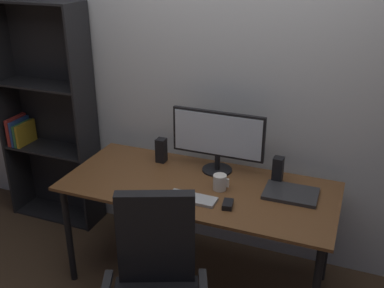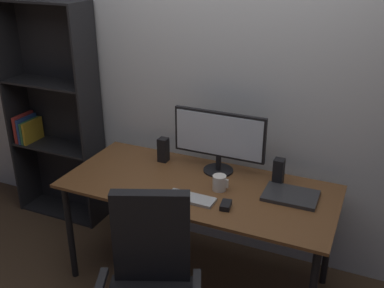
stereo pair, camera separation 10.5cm
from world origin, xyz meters
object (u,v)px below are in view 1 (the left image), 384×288
Objects in this scene: desk at (198,196)px; mouse at (228,204)px; monitor at (218,137)px; speaker_left at (161,150)px; keyboard at (192,198)px; coffee_mug at (220,182)px; laptop at (291,193)px; bookshelf at (48,117)px; speaker_right at (278,170)px.

desk is 0.32m from mouse.
monitor is (0.04, 0.23, 0.32)m from desk.
monitor reaches higher than speaker_left.
keyboard is at bearing -80.55° from desk.
monitor is 0.32m from coffee_mug.
laptop is 1.88× the size of speaker_left.
bookshelf is at bearing 174.42° from monitor.
coffee_mug is (0.11, 0.18, 0.04)m from keyboard.
mouse is 0.05× the size of bookshelf.
speaker_right reaches higher than keyboard.
keyboard is 1.71× the size of speaker_left.
speaker_right is (0.42, 0.40, 0.08)m from keyboard.
speaker_right is 1.89m from bookshelf.
desk is 2.78× the size of monitor.
bookshelf is at bearing 171.00° from laptop.
bookshelf is (-1.07, 0.15, 0.05)m from speaker_left.
laptop is at bearing 27.69° from keyboard.
speaker_right is at bearing -1.11° from monitor.
keyboard is at bearing -20.88° from bookshelf.
desk is at bearing 135.66° from mouse.
bookshelf reaches higher than speaker_left.
laptop is 2.02m from bookshelf.
desk is 5.37× the size of laptop.
keyboard is at bearing -136.21° from speaker_right.
desk is 1.49m from bookshelf.
monitor is at bearing 79.11° from desk.
mouse reaches higher than laptop.
coffee_mug is at bearing 59.25° from keyboard.
desk is 0.20m from keyboard.
mouse is 0.74m from speaker_left.
laptop is at bearing -15.53° from monitor.
keyboard is at bearing -45.93° from speaker_left.
mouse is at bearing -33.53° from speaker_left.
keyboard is 1.56m from bookshelf.
monitor is at bearing 112.57° from coffee_mug.
speaker_left is at bearing 155.96° from coffee_mug.
speaker_right is (0.81, 0.00, 0.00)m from speaker_left.
monitor reaches higher than desk.
keyboard is (-0.02, -0.41, -0.23)m from monitor.
mouse is 0.96× the size of coffee_mug.
keyboard is at bearing 171.19° from mouse.
desk is 17.18× the size of coffee_mug.
mouse is at bearing -35.72° from desk.
coffee_mug is at bearing -144.11° from speaker_right.
speaker_left is (-0.39, 0.40, 0.08)m from keyboard.
speaker_left is 1.08m from bookshelf.
laptop is (0.42, 0.09, -0.04)m from coffee_mug.
coffee_mug is 0.55m from speaker_left.
bookshelf reaches higher than speaker_right.
monitor is at bearing 107.74° from mouse.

